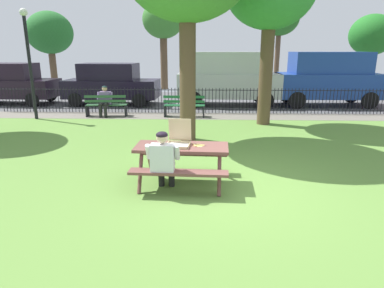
{
  "coord_description": "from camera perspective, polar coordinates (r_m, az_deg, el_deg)",
  "views": [
    {
      "loc": [
        -0.47,
        -6.02,
        2.58
      ],
      "look_at": [
        -0.71,
        0.5,
        0.75
      ],
      "focal_mm": 31.76,
      "sensor_mm": 36.0,
      "label": 1
    }
  ],
  "objects": [
    {
      "name": "ground",
      "position": [
        8.45,
        5.2,
        -2.26
      ],
      "size": [
        28.0,
        12.03,
        0.02
      ],
      "primitive_type": "cube",
      "color": "#5F8A3B"
    },
    {
      "name": "cobblestone_walkway",
      "position": [
        13.6,
        4.07,
        4.66
      ],
      "size": [
        28.0,
        1.4,
        0.01
      ],
      "primitive_type": "cube",
      "color": "slate"
    },
    {
      "name": "street_asphalt",
      "position": [
        17.79,
        3.64,
        7.26
      ],
      "size": [
        28.0,
        7.1,
        0.01
      ],
      "primitive_type": "cube",
      "color": "#515154"
    },
    {
      "name": "picnic_table_foreground",
      "position": [
        6.64,
        -1.72,
        -1.73
      ],
      "size": [
        1.86,
        1.55,
        0.79
      ],
      "color": "brown",
      "rests_on": "ground"
    },
    {
      "name": "pizza_box_open",
      "position": [
        6.61,
        -2.23,
        0.82
      ],
      "size": [
        0.49,
        0.53,
        0.5
      ],
      "color": "tan",
      "rests_on": "picnic_table_foreground"
    },
    {
      "name": "pizza_slice_on_table",
      "position": [
        6.6,
        1.01,
        -0.18
      ],
      "size": [
        0.24,
        0.23,
        0.02
      ],
      "color": "#EED662",
      "rests_on": "picnic_table_foreground"
    },
    {
      "name": "adult_at_table",
      "position": [
        6.18,
        -4.84,
        -2.51
      ],
      "size": [
        0.62,
        0.6,
        1.19
      ],
      "color": "black",
      "rests_on": "ground"
    },
    {
      "name": "iron_fence_streetside",
      "position": [
        14.2,
        4.03,
        7.31
      ],
      "size": [
        18.19,
        0.03,
        1.04
      ],
      "color": "black",
      "rests_on": "ground"
    },
    {
      "name": "park_bench_left",
      "position": [
        13.94,
        -14.2,
        6.24
      ],
      "size": [
        1.63,
        0.59,
        0.85
      ],
      "color": "#2E5735",
      "rests_on": "ground"
    },
    {
      "name": "park_bench_center",
      "position": [
        13.41,
        -1.3,
        6.36
      ],
      "size": [
        1.61,
        0.49,
        0.85
      ],
      "color": "#206036",
      "rests_on": "ground"
    },
    {
      "name": "person_on_park_bench",
      "position": [
        13.93,
        -14.45,
        7.23
      ],
      "size": [
        0.61,
        0.59,
        1.19
      ],
      "color": "black",
      "rests_on": "ground"
    },
    {
      "name": "lamp_post_walkway",
      "position": [
        14.13,
        -25.76,
        13.57
      ],
      "size": [
        0.28,
        0.28,
        3.98
      ],
      "color": "black",
      "rests_on": "ground"
    },
    {
      "name": "parked_car_far_left",
      "position": [
        18.8,
        -28.34,
        9.01
      ],
      "size": [
        4.44,
        2.0,
        1.94
      ],
      "color": "black",
      "rests_on": "ground"
    },
    {
      "name": "parked_car_left",
      "position": [
        16.87,
        -13.4,
        9.88
      ],
      "size": [
        4.46,
        2.04,
        1.94
      ],
      "color": "black",
      "rests_on": "ground"
    },
    {
      "name": "parked_car_center",
      "position": [
        16.28,
        6.19,
        11.07
      ],
      "size": [
        4.74,
        2.15,
        2.46
      ],
      "color": "#B9BEBA",
      "rests_on": "ground"
    },
    {
      "name": "parked_car_right",
      "position": [
        17.22,
        21.87,
        10.3
      ],
      "size": [
        4.72,
        2.11,
        2.46
      ],
      "color": "#1D3E92",
      "rests_on": "ground"
    },
    {
      "name": "far_tree_left",
      "position": [
        25.09,
        -22.79,
        16.76
      ],
      "size": [
        2.99,
        2.99,
        4.97
      ],
      "color": "brown",
      "rests_on": "ground"
    },
    {
      "name": "far_tree_midleft",
      "position": [
        23.14,
        -4.87,
        19.84
      ],
      "size": [
        2.64,
        2.64,
        5.6
      ],
      "color": "brown",
      "rests_on": "ground"
    },
    {
      "name": "far_tree_center",
      "position": [
        23.46,
        14.5,
        19.74
      ],
      "size": [
        2.49,
        2.49,
        5.64
      ],
      "color": "brown",
      "rests_on": "ground"
    },
    {
      "name": "far_tree_midright",
      "position": [
        25.25,
        28.0,
        15.75
      ],
      "size": [
        2.8,
        2.8,
        4.71
      ],
      "color": "brown",
      "rests_on": "ground"
    }
  ]
}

